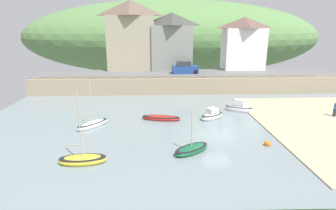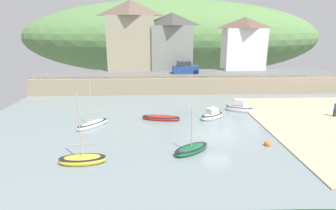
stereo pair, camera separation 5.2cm
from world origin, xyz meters
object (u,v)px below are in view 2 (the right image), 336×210
sailboat_tall_mast (83,159)px  sailboat_blue_trim (212,116)px  waterfront_building_right (244,43)px  sailboat_nearest_shore (93,124)px  waterfront_building_centre (172,41)px  person_on_slipway (336,109)px  mooring_buoy (267,144)px  fishing_boat_green (161,118)px  parked_car_near_slipway (185,68)px  waterfront_building_left (131,35)px  sailboat_far_left (239,108)px  sailboat_white_hull (191,149)px

sailboat_tall_mast → sailboat_blue_trim: sailboat_tall_mast is taller
waterfront_building_right → sailboat_nearest_shore: bearing=-134.0°
waterfront_building_centre → person_on_slipway: waterfront_building_centre is taller
mooring_buoy → person_on_slipway: bearing=34.6°
fishing_boat_green → sailboat_tall_mast: (-5.84, -9.47, 0.06)m
sailboat_nearest_shore → mooring_buoy: size_ratio=8.76×
fishing_boat_green → parked_car_near_slipway: parked_car_near_slipway is taller
waterfront_building_left → mooring_buoy: (13.44, -27.59, -8.12)m
sailboat_tall_mast → person_on_slipway: bearing=17.2°
waterfront_building_centre → sailboat_blue_trim: waterfront_building_centre is taller
waterfront_building_centre → waterfront_building_right: bearing=0.0°
waterfront_building_right → sailboat_far_left: size_ratio=2.72×
mooring_buoy → parked_car_near_slipway: bearing=101.2°
sailboat_tall_mast → parked_car_near_slipway: bearing=64.9°
waterfront_building_centre → sailboat_blue_trim: size_ratio=3.08×
sailboat_white_hull → sailboat_blue_trim: size_ratio=1.19×
person_on_slipway → fishing_boat_green: bearing=-179.9°
person_on_slipway → mooring_buoy: (-10.26, -7.08, -0.82)m
waterfront_building_left → sailboat_nearest_shore: waterfront_building_left is taller
sailboat_blue_trim → person_on_slipway: bearing=-34.9°
waterfront_building_centre → sailboat_tall_mast: (-8.08, -30.01, -7.02)m
parked_car_near_slipway → sailboat_nearest_shore: bearing=-127.5°
sailboat_nearest_shore → person_on_slipway: size_ratio=2.92×
sailboat_far_left → waterfront_building_centre: bearing=139.3°
parked_car_near_slipway → fishing_boat_green: bearing=-110.5°
sailboat_nearest_shore → mooring_buoy: 16.37m
sailboat_white_hull → person_on_slipway: bearing=-10.7°
fishing_boat_green → person_on_slipway: person_on_slipway is taller
fishing_boat_green → sailboat_far_left: 9.54m
waterfront_building_left → sailboat_tall_mast: 31.09m
waterfront_building_centre → sailboat_blue_trim: (3.27, -20.41, -6.94)m
sailboat_nearest_shore → sailboat_far_left: bearing=-34.4°
sailboat_blue_trim → person_on_slipway: (13.49, -0.10, 0.64)m
sailboat_blue_trim → parked_car_near_slipway: (-1.36, 15.91, 2.86)m
sailboat_tall_mast → person_on_slipway: 26.60m
fishing_boat_green → sailboat_far_left: sailboat_far_left is taller
sailboat_nearest_shore → waterfront_building_right: bearing=-4.1°
sailboat_far_left → person_on_slipway: size_ratio=2.02×
waterfront_building_right → person_on_slipway: waterfront_building_right is taller
parked_car_near_slipway → sailboat_blue_trim: bearing=-91.2°
person_on_slipway → sailboat_blue_trim: bearing=179.6°
waterfront_building_right → sailboat_blue_trim: (-9.32, -20.41, -6.59)m
sailboat_tall_mast → sailboat_blue_trim: 14.87m
waterfront_building_centre → sailboat_far_left: size_ratio=2.94×
fishing_boat_green → sailboat_far_left: (9.16, 2.65, 0.20)m
sailboat_far_left → mooring_buoy: sailboat_far_left is taller
waterfront_building_left → waterfront_building_right: waterfront_building_left is taller
sailboat_white_hull → sailboat_far_left: sailboat_white_hull is taller
fishing_boat_green → sailboat_nearest_shore: sailboat_nearest_shore is taller
waterfront_building_centre → sailboat_tall_mast: bearing=-105.1°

